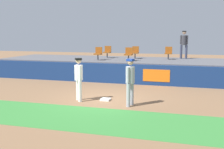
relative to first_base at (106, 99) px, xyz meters
name	(u,v)px	position (x,y,z in m)	size (l,w,h in m)	color
ground_plane	(103,99)	(-0.18, 0.16, -0.04)	(60.00, 60.00, 0.00)	#846042
grass_foreground_strip	(77,117)	(-0.18, -2.68, -0.04)	(18.00, 2.80, 0.01)	#388438
first_base	(106,99)	(0.00, 0.00, 0.00)	(0.40, 0.40, 0.08)	white
player_fielder_home	(79,76)	(-1.07, -0.40, 1.03)	(0.49, 0.59, 1.85)	white
player_runner_visitor	(130,79)	(1.23, -0.62, 1.06)	(0.42, 0.52, 1.89)	#9EA3AD
field_wall	(125,74)	(-0.17, 4.28, 0.53)	(18.00, 0.26, 1.14)	navy
bleacher_platform	(134,68)	(-0.18, 6.85, 0.56)	(18.00, 4.80, 1.20)	#59595E
seat_front_center	(129,53)	(-0.29, 5.72, 1.63)	(0.48, 0.44, 0.84)	#4C4C51
seat_back_right	(168,52)	(2.00, 7.52, 1.63)	(0.45, 0.44, 0.84)	#4C4C51
seat_front_left	(98,53)	(-2.31, 5.72, 1.63)	(0.45, 0.44, 0.84)	#4C4C51
seat_back_center	(135,52)	(-0.25, 7.52, 1.63)	(0.45, 0.44, 0.84)	#4C4C51
seat_back_left	(107,51)	(-2.25, 7.52, 1.63)	(0.47, 0.44, 0.84)	#4C4C51
spectator_hooded	(184,43)	(2.94, 8.36, 2.25)	(0.53, 0.37, 1.89)	#33384C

